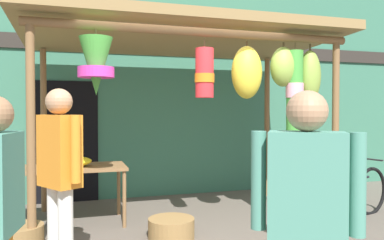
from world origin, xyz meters
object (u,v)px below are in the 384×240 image
Objects in this scene: folding_chair at (299,199)px; parked_bicycle at (349,194)px; display_table at (70,172)px; wicker_basket_by_table at (171,228)px; shopper_by_bananas at (60,167)px; vendor_in_orange at (306,215)px; flower_heap_on_table at (67,162)px; wicker_basket_spare at (19,240)px.

parked_bicycle is (1.21, 0.64, -0.16)m from folding_chair.
display_table is 1.72× the size of folding_chair.
display_table is 2.62× the size of wicker_basket_by_table.
vendor_in_orange is at bearing -54.12° from shopper_by_bananas.
shopper_by_bananas is (-0.04, -1.66, 0.16)m from flower_heap_on_table.
flower_heap_on_table is at bearing 145.23° from wicker_basket_by_table.
shopper_by_bananas reaches higher than folding_chair.
folding_chair reaches higher than wicker_basket_by_table.
flower_heap_on_table is at bearing -114.38° from display_table.
display_table is 3.77m from vendor_in_orange.
wicker_basket_spare is at bearing -119.24° from flower_heap_on_table.
parked_bicycle is at bearing -13.05° from display_table.
folding_chair is 0.52× the size of vendor_in_orange.
shopper_by_bananas reaches higher than display_table.
folding_chair is 1.68× the size of wicker_basket_spare.
flower_heap_on_table is 0.40× the size of vendor_in_orange.
wicker_basket_by_table is (1.19, -0.83, -0.73)m from flower_heap_on_table.
flower_heap_on_table is 1.20m from wicker_basket_spare.
parked_bicycle reaches higher than folding_chair.
flower_heap_on_table is 3.86m from parked_bicycle.
vendor_in_orange is at bearing -69.87° from flower_heap_on_table.
vendor_in_orange reaches higher than flower_heap_on_table.
display_table is 3.83m from parked_bicycle.
shopper_by_bananas reaches higher than wicker_basket_spare.
parked_bicycle is at bearing 27.79° from folding_chair.
wicker_basket_spare is at bearing -118.85° from display_table.
flower_heap_on_table is (-0.03, -0.08, 0.15)m from display_table.
parked_bicycle reaches higher than wicker_basket_by_table.
shopper_by_bananas is at bearing -166.97° from parked_bicycle.
wicker_basket_spare is (-0.51, -0.92, -0.55)m from display_table.
parked_bicycle is 3.94m from shopper_by_bananas.
shopper_by_bananas is (-1.23, -0.84, 0.90)m from wicker_basket_by_table.
flower_heap_on_table is 2.93m from folding_chair.
flower_heap_on_table reaches higher than wicker_basket_by_table.
shopper_by_bananas reaches higher than vendor_in_orange.
flower_heap_on_table is 0.38× the size of shopper_by_bananas.
vendor_in_orange reaches higher than display_table.
folding_chair is 3.09m from wicker_basket_spare.
vendor_in_orange is at bearing -56.36° from wicker_basket_spare.
parked_bicycle is 0.99× the size of shopper_by_bananas.
wicker_basket_by_table is 0.32× the size of shopper_by_bananas.
display_table is at bearing 87.62° from shopper_by_bananas.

